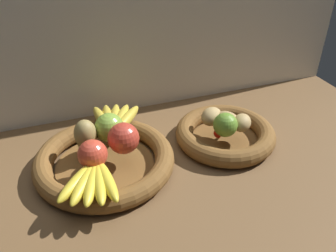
# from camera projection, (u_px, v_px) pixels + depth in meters

# --- Properties ---
(ground_plane) EXTENTS (1.40, 0.90, 0.03)m
(ground_plane) POSITION_uv_depth(u_px,v_px,m) (176.00, 159.00, 0.98)
(ground_plane) COLOR brown
(back_wall) EXTENTS (1.40, 0.03, 0.55)m
(back_wall) POSITION_uv_depth(u_px,v_px,m) (142.00, 24.00, 1.06)
(back_wall) COLOR silver
(back_wall) RESTS_ON ground_plane
(fruit_bowl_left) EXTENTS (0.36, 0.36, 0.05)m
(fruit_bowl_left) POSITION_uv_depth(u_px,v_px,m) (105.00, 160.00, 0.91)
(fruit_bowl_left) COLOR brown
(fruit_bowl_left) RESTS_ON ground_plane
(fruit_bowl_right) EXTENTS (0.28, 0.28, 0.05)m
(fruit_bowl_right) POSITION_uv_depth(u_px,v_px,m) (225.00, 134.00, 1.01)
(fruit_bowl_right) COLOR brown
(fruit_bowl_right) RESTS_ON ground_plane
(apple_green_back) EXTENTS (0.08, 0.08, 0.08)m
(apple_green_back) POSITION_uv_depth(u_px,v_px,m) (109.00, 127.00, 0.92)
(apple_green_back) COLOR #7AA338
(apple_green_back) RESTS_ON fruit_bowl_left
(apple_red_front) EXTENTS (0.07, 0.07, 0.07)m
(apple_red_front) POSITION_uv_depth(u_px,v_px,m) (93.00, 154.00, 0.83)
(apple_red_front) COLOR #CC422D
(apple_red_front) RESTS_ON fruit_bowl_left
(apple_red_right) EXTENTS (0.08, 0.08, 0.08)m
(apple_red_right) POSITION_uv_depth(u_px,v_px,m) (124.00, 139.00, 0.88)
(apple_red_right) COLOR #B73828
(apple_red_right) RESTS_ON fruit_bowl_left
(pear_brown) EXTENTS (0.08, 0.08, 0.08)m
(pear_brown) POSITION_uv_depth(u_px,v_px,m) (85.00, 134.00, 0.90)
(pear_brown) COLOR olive
(pear_brown) RESTS_ON fruit_bowl_left
(banana_bunch_front) EXTENTS (0.14, 0.17, 0.03)m
(banana_bunch_front) POSITION_uv_depth(u_px,v_px,m) (93.00, 180.00, 0.79)
(banana_bunch_front) COLOR yellow
(banana_bunch_front) RESTS_ON fruit_bowl_left
(banana_bunch_back) EXTENTS (0.15, 0.18, 0.03)m
(banana_bunch_back) POSITION_uv_depth(u_px,v_px,m) (114.00, 121.00, 1.00)
(banana_bunch_back) COLOR gold
(banana_bunch_back) RESTS_ON fruit_bowl_left
(potato_small) EXTENTS (0.08, 0.08, 0.05)m
(potato_small) POSITION_uv_depth(u_px,v_px,m) (242.00, 123.00, 0.97)
(potato_small) COLOR tan
(potato_small) RESTS_ON fruit_bowl_right
(potato_oblong) EXTENTS (0.09, 0.08, 0.05)m
(potato_oblong) POSITION_uv_depth(u_px,v_px,m) (211.00, 116.00, 1.00)
(potato_oblong) COLOR tan
(potato_oblong) RESTS_ON fruit_bowl_right
(potato_large) EXTENTS (0.09, 0.09, 0.04)m
(potato_large) POSITION_uv_depth(u_px,v_px,m) (227.00, 120.00, 0.99)
(potato_large) COLOR #A38451
(potato_large) RESTS_ON fruit_bowl_right
(lime_near) EXTENTS (0.07, 0.07, 0.07)m
(lime_near) POSITION_uv_depth(u_px,v_px,m) (225.00, 125.00, 0.94)
(lime_near) COLOR olive
(lime_near) RESTS_ON fruit_bowl_right
(chili_pepper) EXTENTS (0.13, 0.09, 0.02)m
(chili_pepper) POSITION_uv_depth(u_px,v_px,m) (231.00, 123.00, 0.99)
(chili_pepper) COLOR red
(chili_pepper) RESTS_ON fruit_bowl_right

